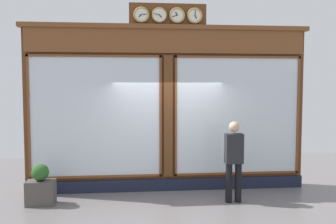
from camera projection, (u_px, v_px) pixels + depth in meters
shop_facade at (167, 108)px, 8.39m from camera, size 6.54×0.42×4.27m
pedestrian at (234, 158)px, 7.49m from camera, size 0.36×0.22×1.69m
planter_box at (41, 193)px, 7.38m from camera, size 0.56×0.36×0.50m
planter_shrub at (40, 172)px, 7.35m from camera, size 0.35×0.35×0.35m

